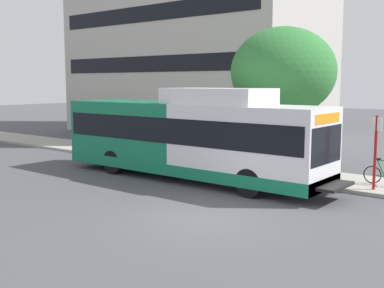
% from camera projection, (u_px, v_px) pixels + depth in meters
% --- Properties ---
extents(ground_plane, '(120.00, 120.00, 0.00)m').
position_uv_depth(ground_plane, '(44.00, 182.00, 18.68)').
color(ground_plane, '#4C4C51').
extents(sidewalk_curb, '(3.00, 56.00, 0.14)m').
position_uv_depth(sidewalk_curb, '(194.00, 162.00, 22.84)').
color(sidewalk_curb, '#A8A399').
rests_on(sidewalk_curb, ground).
extents(transit_bus, '(2.58, 12.25, 3.65)m').
position_uv_depth(transit_bus, '(189.00, 137.00, 18.94)').
color(transit_bus, white).
rests_on(transit_bus, ground).
extents(bus_stop_sign_pole, '(0.10, 0.36, 2.60)m').
position_uv_depth(bus_stop_sign_pole, '(376.00, 147.00, 16.48)').
color(bus_stop_sign_pole, red).
rests_on(bus_stop_sign_pole, sidewalk_curb).
extents(street_tree_near_stop, '(4.53, 4.53, 6.10)m').
position_uv_depth(street_tree_near_stop, '(283.00, 72.00, 20.56)').
color(street_tree_near_stop, '#4C3823').
rests_on(street_tree_near_stop, sidewalk_curb).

